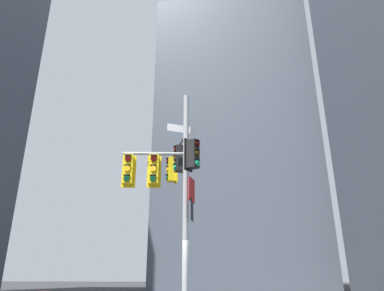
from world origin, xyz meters
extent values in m
cube|color=#4C5460|center=(1.53, 24.98, 14.44)|extent=(14.97, 14.97, 28.88)
cylinder|color=#9EA0A3|center=(0.00, 0.00, 3.85)|extent=(0.19, 0.19, 7.70)
cylinder|color=#9EA0A3|center=(-0.53, 1.28, 6.15)|extent=(1.16, 2.60, 0.10)
cylinder|color=#9EA0A3|center=(-1.08, -0.18, 5.43)|extent=(2.18, 0.45, 0.10)
cube|color=black|center=(-0.20, 0.97, 5.55)|extent=(0.21, 0.45, 1.14)
cube|color=black|center=(-0.37, 0.90, 5.55)|extent=(0.44, 0.44, 1.00)
cylinder|color=#360605|center=(-0.56, 0.82, 5.90)|extent=(0.13, 0.21, 0.20)
cube|color=black|center=(-0.56, 0.82, 6.02)|extent=(0.15, 0.23, 0.02)
cylinder|color=#3C2C06|center=(-0.56, 0.82, 5.55)|extent=(0.13, 0.21, 0.20)
cube|color=black|center=(-0.56, 0.82, 5.67)|extent=(0.15, 0.23, 0.02)
cylinder|color=#19C672|center=(-0.56, 0.82, 5.20)|extent=(0.13, 0.21, 0.20)
cube|color=black|center=(-0.56, 0.82, 5.32)|extent=(0.15, 0.23, 0.02)
cube|color=yellow|center=(-0.78, 2.38, 5.55)|extent=(0.21, 0.45, 1.14)
cube|color=yellow|center=(-0.96, 2.31, 5.55)|extent=(0.44, 0.44, 1.00)
cylinder|color=#360605|center=(-1.14, 2.23, 5.90)|extent=(0.13, 0.21, 0.20)
cube|color=black|center=(-1.15, 2.23, 6.02)|extent=(0.15, 0.23, 0.02)
cylinder|color=yellow|center=(-1.14, 2.23, 5.55)|extent=(0.13, 0.21, 0.20)
cube|color=black|center=(-1.15, 2.23, 5.67)|extent=(0.15, 0.23, 0.02)
cylinder|color=#06311C|center=(-1.14, 2.23, 5.20)|extent=(0.13, 0.21, 0.20)
cube|color=black|center=(-1.15, 2.23, 5.32)|extent=(0.15, 0.23, 0.02)
cube|color=yellow|center=(-1.11, 0.01, 4.83)|extent=(0.48, 0.11, 1.14)
cube|color=yellow|center=(-1.08, -0.18, 4.83)|extent=(0.39, 0.39, 1.00)
cylinder|color=#360605|center=(-1.05, -0.37, 5.18)|extent=(0.21, 0.09, 0.20)
cube|color=black|center=(-1.05, -0.38, 5.30)|extent=(0.23, 0.11, 0.02)
cylinder|color=yellow|center=(-1.05, -0.37, 4.83)|extent=(0.21, 0.09, 0.20)
cube|color=black|center=(-1.05, -0.38, 4.95)|extent=(0.23, 0.11, 0.02)
cylinder|color=#06311C|center=(-1.05, -0.37, 4.48)|extent=(0.21, 0.09, 0.20)
cube|color=black|center=(-1.05, -0.38, 4.60)|extent=(0.23, 0.11, 0.02)
cube|color=yellow|center=(-1.98, -0.13, 4.83)|extent=(0.48, 0.11, 1.14)
cube|color=yellow|center=(-1.95, -0.32, 4.83)|extent=(0.39, 0.39, 1.00)
cylinder|color=#360605|center=(-1.91, -0.51, 5.18)|extent=(0.21, 0.09, 0.20)
cube|color=black|center=(-1.91, -0.52, 5.30)|extent=(0.23, 0.11, 0.02)
cylinder|color=yellow|center=(-1.91, -0.51, 4.83)|extent=(0.21, 0.09, 0.20)
cube|color=black|center=(-1.91, -0.52, 4.95)|extent=(0.23, 0.11, 0.02)
cylinder|color=#06311C|center=(-1.91, -0.51, 4.48)|extent=(0.21, 0.09, 0.20)
cube|color=black|center=(-1.91, -0.52, 4.60)|extent=(0.23, 0.11, 0.02)
cube|color=black|center=(0.09, -0.04, 5.36)|extent=(0.23, 0.45, 1.14)
cube|color=black|center=(0.27, -0.13, 5.36)|extent=(0.45, 0.45, 1.00)
cylinder|color=#360605|center=(0.45, -0.21, 5.71)|extent=(0.14, 0.21, 0.20)
cube|color=black|center=(0.45, -0.21, 5.83)|extent=(0.16, 0.23, 0.02)
cylinder|color=#3C2C06|center=(0.45, -0.21, 5.36)|extent=(0.14, 0.21, 0.20)
cube|color=black|center=(0.45, -0.21, 5.48)|extent=(0.16, 0.23, 0.02)
cylinder|color=#19C672|center=(0.45, -0.21, 5.01)|extent=(0.14, 0.21, 0.20)
cube|color=black|center=(0.45, -0.21, 5.13)|extent=(0.16, 0.23, 0.02)
cube|color=white|center=(-0.16, 0.31, 6.51)|extent=(1.07, 0.57, 0.28)
cube|color=#19479E|center=(-0.16, 0.31, 6.51)|extent=(1.03, 0.55, 0.24)
cube|color=red|center=(0.22, -0.03, 4.13)|extent=(0.11, 0.64, 0.80)
cube|color=white|center=(0.22, -0.03, 4.13)|extent=(0.10, 0.60, 0.76)
cube|color=black|center=(0.22, 0.00, 3.47)|extent=(0.02, 0.60, 0.72)
cube|color=white|center=(0.22, 0.00, 3.47)|extent=(0.02, 0.56, 0.68)
camera|label=1|loc=(1.82, -11.36, 1.50)|focal=32.57mm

